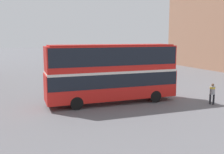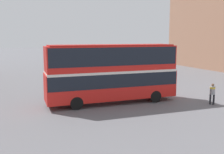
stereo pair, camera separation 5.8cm
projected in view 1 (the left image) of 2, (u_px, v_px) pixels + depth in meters
name	position (u px, v px, depth m)	size (l,w,h in m)	color
ground_plane	(123.00, 99.00, 23.11)	(240.00, 240.00, 0.00)	slate
double_decker_bus	(112.00, 70.00, 21.28)	(10.78, 2.82, 4.79)	red
pedestrian_foreground	(212.00, 92.00, 21.02)	(0.59, 0.59, 1.71)	#232328
parked_car_kerb_near	(147.00, 69.00, 38.20)	(4.52, 2.65, 1.51)	maroon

